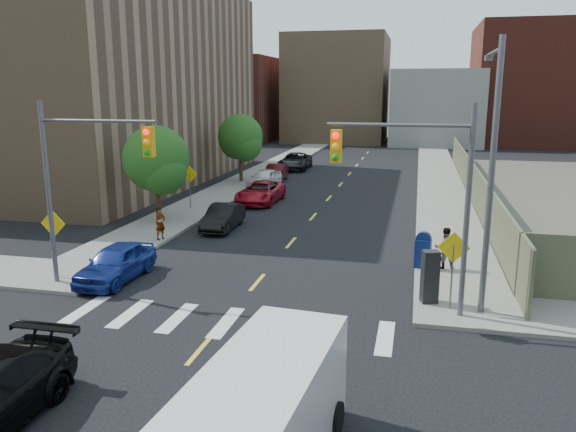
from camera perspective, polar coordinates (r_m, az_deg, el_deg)
The scene contains 29 objects.
ground at distance 15.33m, azimuth -11.80°, elevation -16.35°, with size 160.00×160.00×0.00m, color black.
sidewalk_nw at distance 55.77m, azimuth -1.24°, elevation 5.16°, with size 3.50×73.00×0.15m, color gray.
sidewalk_ne at distance 54.11m, azimuth 14.93°, elevation 4.50°, with size 3.50×73.00×0.15m, color gray.
fence_north at distance 40.72m, azimuth 18.14°, elevation 3.40°, with size 0.12×44.00×2.50m, color #596043.
building_nw at distance 50.49m, azimuth -21.02°, elevation 12.57°, with size 22.00×30.00×16.00m, color #8C6B4C.
bg_bldg_west at distance 86.70m, azimuth -5.85°, elevation 11.71°, with size 14.00×18.00×12.00m, color #592319.
bg_bldg_midwest at distance 84.92m, azimuth 5.11°, elevation 12.72°, with size 14.00×16.00×15.00m, color #8C6B4C.
bg_bldg_center at distance 82.15m, azimuth 14.76°, elevation 10.62°, with size 12.00×16.00×10.00m, color gray.
bg_bldg_east at distance 85.62m, azimuth 24.45°, elevation 12.00°, with size 18.00×18.00×16.00m, color #592319.
signal_nw at distance 21.82m, azimuth -20.13°, elevation 4.42°, with size 4.59×0.30×7.00m.
signal_ne at distance 18.31m, azimuth 13.20°, elevation 3.41°, with size 4.59×0.30×7.00m.
streetlight_ne at distance 19.25m, azimuth 19.95°, elevation 5.50°, with size 0.25×3.70×9.00m.
warn_sign_nw at distance 23.70m, azimuth -22.70°, elevation -1.44°, with size 1.06×0.06×2.83m.
warn_sign_ne at distance 19.39m, azimuth 16.43°, elevation -3.95°, with size 1.06×0.06×2.83m.
warn_sign_midwest at distance 35.29m, azimuth -9.97°, elevation 3.72°, with size 1.06×0.06×2.83m.
tree_west_near at distance 31.61m, azimuth -13.20°, elevation 5.27°, with size 3.66×3.64×5.52m.
tree_west_far at distance 45.48m, azimuth -4.84°, elevation 7.72°, with size 3.66×3.64×5.52m.
parked_car_blue at distance 23.20m, azimuth -17.07°, elevation -4.56°, with size 1.71×4.24×1.44m, color navy.
parked_car_black at distance 30.48m, azimuth -6.63°, elevation -0.11°, with size 1.41×4.06×1.34m, color black.
parked_car_red at distance 37.42m, azimuth -2.82°, elevation 2.41°, with size 2.37×5.14×1.43m, color #AA1122.
parked_car_silver at distance 37.91m, azimuth -2.61°, elevation 2.41°, with size 1.74×4.28×1.24m, color #919498.
parked_car_white at distance 43.21m, azimuth -2.41°, elevation 3.83°, with size 1.73×4.29×1.46m, color silver.
parked_car_maroon at distance 46.49m, azimuth -1.26°, elevation 4.40°, with size 1.44×4.13×1.36m, color #3F0C11.
parked_car_grey at distance 53.42m, azimuth 0.72°, elevation 5.59°, with size 2.59×5.62×1.56m, color black.
cargo_van at distance 11.53m, azimuth -2.08°, elevation -19.26°, with size 2.58×5.46×2.43m.
mailbox at distance 23.90m, azimuth 13.55°, elevation -3.40°, with size 0.70×0.58×1.54m.
payphone at distance 20.08m, azimuth 14.22°, elevation -6.00°, with size 0.55×0.45×1.85m, color black.
pedestrian_west at distance 28.30m, azimuth -12.86°, elevation -0.73°, with size 0.60×0.39×1.63m, color gray.
pedestrian_east at distance 24.06m, azimuth 15.63°, elevation -3.13°, with size 0.84×0.65×1.72m, color gray.
Camera 1 is at (5.89, -12.09, 7.37)m, focal length 35.00 mm.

